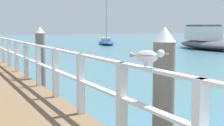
% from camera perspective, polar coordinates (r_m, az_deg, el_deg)
% --- Properties ---
extents(pier_railing, '(0.12, 23.42, 1.08)m').
position_cam_1_polar(pier_railing, '(12.60, -16.96, 2.02)').
color(pier_railing, white).
rests_on(pier_railing, pier_deck).
extents(dock_piling_near, '(0.29, 0.29, 1.95)m').
position_cam_1_polar(dock_piling_near, '(4.31, 8.95, -6.61)').
color(dock_piling_near, '#6B6056').
rests_on(dock_piling_near, ground_plane).
extents(dock_piling_far, '(0.29, 0.29, 1.95)m').
position_cam_1_polar(dock_piling_far, '(10.13, -12.37, 0.76)').
color(dock_piling_far, '#6B6056').
rests_on(dock_piling_far, ground_plane).
extents(seagull_foreground, '(0.29, 0.43, 0.21)m').
position_cam_1_polar(seagull_foreground, '(3.85, 6.20, 1.24)').
color(seagull_foreground, white).
rests_on(seagull_foreground, pier_railing).
extents(boat_2, '(3.25, 5.42, 5.17)m').
position_cam_1_polar(boat_2, '(35.85, -1.02, 3.70)').
color(boat_2, navy).
rests_on(boat_2, ground_plane).
extents(boat_3, '(4.59, 8.86, 2.12)m').
position_cam_1_polar(boat_3, '(29.81, 16.09, 3.72)').
color(boat_3, '#4C4C51').
rests_on(boat_3, ground_plane).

